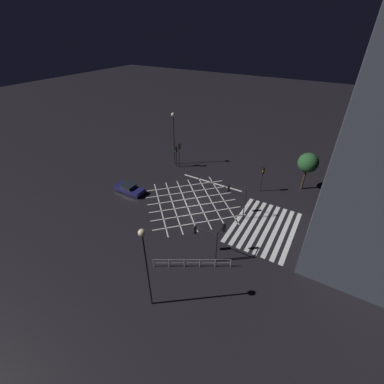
{
  "coord_description": "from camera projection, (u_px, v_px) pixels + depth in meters",
  "views": [
    {
      "loc": [
        -24.08,
        -14.17,
        20.03
      ],
      "look_at": [
        0.0,
        0.0,
        1.62
      ],
      "focal_mm": 24.0,
      "sensor_mm": 36.0,
      "label": 1
    }
  ],
  "objects": [
    {
      "name": "ground_plane",
      "position": [
        192.0,
        202.0,
        34.35
      ],
      "size": [
        200.0,
        200.0,
        0.0
      ],
      "primitive_type": "plane",
      "color": "black"
    },
    {
      "name": "road_markings",
      "position": [
        236.0,
        216.0,
        31.92
      ],
      "size": [
        14.46,
        20.46,
        0.01
      ],
      "color": "silver",
      "rests_on": "ground_plane"
    },
    {
      "name": "traffic_light_median_south",
      "position": [
        236.0,
        194.0,
        30.28
      ],
      "size": [
        0.36,
        2.46,
        4.28
      ],
      "rotation": [
        0.0,
        0.0,
        1.57
      ],
      "color": "black",
      "rests_on": "ground_plane"
    },
    {
      "name": "traffic_light_ne_main",
      "position": [
        176.0,
        152.0,
        41.49
      ],
      "size": [
        0.39,
        0.36,
        3.64
      ],
      "rotation": [
        0.0,
        0.0,
        3.14
      ],
      "color": "black",
      "rests_on": "ground_plane"
    },
    {
      "name": "traffic_light_se_main",
      "position": [
        262.0,
        175.0,
        35.04
      ],
      "size": [
        0.39,
        0.36,
        3.83
      ],
      "rotation": [
        0.0,
        0.0,
        3.14
      ],
      "color": "black",
      "rests_on": "ground_plane"
    },
    {
      "name": "traffic_light_ne_cross",
      "position": [
        179.0,
        151.0,
        41.03
      ],
      "size": [
        0.36,
        0.39,
        4.18
      ],
      "rotation": [
        0.0,
        0.0,
        -1.57
      ],
      "color": "black",
      "rests_on": "ground_plane"
    },
    {
      "name": "traffic_light_sw_cross",
      "position": [
        204.0,
        236.0,
        25.07
      ],
      "size": [
        0.36,
        2.63,
        3.6
      ],
      "rotation": [
        0.0,
        0.0,
        1.57
      ],
      "color": "black",
      "rests_on": "ground_plane"
    },
    {
      "name": "traffic_light_sw_main",
      "position": [
        221.0,
        235.0,
        24.96
      ],
      "size": [
        1.89,
        0.36,
        3.84
      ],
      "color": "black",
      "rests_on": "ground_plane"
    },
    {
      "name": "street_lamp_east",
      "position": [
        173.0,
        127.0,
        40.15
      ],
      "size": [
        0.58,
        0.58,
        8.69
      ],
      "color": "black",
      "rests_on": "ground_plane"
    },
    {
      "name": "street_lamp_west",
      "position": [
        145.0,
        254.0,
        18.58
      ],
      "size": [
        0.54,
        0.54,
        8.38
      ],
      "color": "black",
      "rests_on": "ground_plane"
    },
    {
      "name": "street_tree_near",
      "position": [
        308.0,
        163.0,
        34.9
      ],
      "size": [
        2.73,
        2.73,
        5.53
      ],
      "color": "#38281C",
      "rests_on": "ground_plane"
    },
    {
      "name": "waiting_car",
      "position": [
        129.0,
        189.0,
        36.04
      ],
      "size": [
        1.72,
        4.35,
        1.24
      ],
      "rotation": [
        0.0,
        0.0,
        -1.57
      ],
      "color": "#191951",
      "rests_on": "ground_plane"
    },
    {
      "name": "pedestrian_railing",
      "position": [
        192.0,
        262.0,
        24.85
      ],
      "size": [
        3.87,
        6.54,
        1.05
      ],
      "rotation": [
        0.0,
        0.0,
        -1.04
      ],
      "color": "#B7B7BC",
      "rests_on": "ground_plane"
    }
  ]
}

